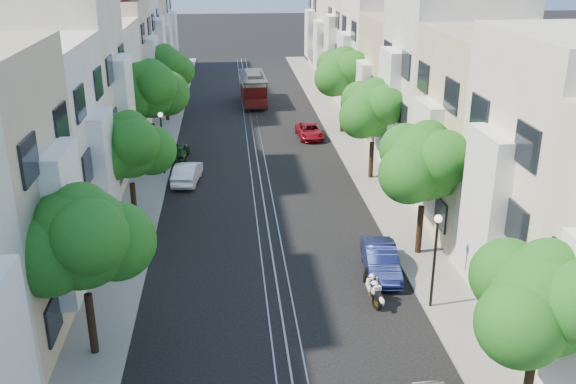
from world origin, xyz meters
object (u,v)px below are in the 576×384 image
object	(u,v)px
tree_w_c	(151,91)
parked_car_w_far	(178,151)
tree_w_a	(82,240)
lamp_west	(162,134)
sportbike_rider	(373,287)
parked_car_e_mid	(381,260)
cable_car	(253,87)
parked_car_w_mid	(187,173)
parked_car_e_far	(309,131)
tree_w_b	(130,148)
tree_e_d	(344,73)
tree_e_b	(426,164)
tree_e_c	(375,110)
lamp_east	(436,248)
tree_w_d	(165,68)
tree_e_a	(544,303)

from	to	relation	value
tree_w_c	parked_car_w_far	size ratio (longest dim) A/B	2.11
tree_w_a	lamp_west	xyz separation A→B (m)	(0.84, 20.02, -1.89)
sportbike_rider	parked_car_e_mid	bearing A→B (deg)	54.41
tree_w_c	cable_car	size ratio (longest dim) A/B	0.97
tree_w_a	parked_car_w_mid	size ratio (longest dim) A/B	1.67
lamp_west	parked_car_e_far	size ratio (longest dim) A/B	1.05
tree_w_b	parked_car_e_mid	world-z (taller)	tree_w_b
tree_e_d	tree_w_a	bearing A→B (deg)	-116.41
tree_e_b	tree_e_d	xyz separation A→B (m)	(0.00, 22.00, 0.13)
tree_e_c	lamp_east	xyz separation A→B (m)	(-0.96, -15.98, -1.75)
lamp_west	tree_w_b	bearing A→B (deg)	-95.97
tree_w_b	tree_w_d	xyz separation A→B (m)	(0.00, 22.00, 0.20)
lamp_east	parked_car_w_mid	distance (m)	19.89
sportbike_rider	tree_w_b	bearing A→B (deg)	124.40
cable_car	tree_e_d	bearing A→B (deg)	-60.07
tree_e_a	tree_e_d	bearing A→B (deg)	90.00
lamp_east	cable_car	world-z (taller)	lamp_east
tree_e_c	parked_car_w_far	xyz separation A→B (m)	(-12.86, 5.45, -4.03)
tree_w_a	cable_car	size ratio (longest dim) A/B	0.92
sportbike_rider	tree_w_a	bearing A→B (deg)	178.03
tree_e_a	sportbike_rider	distance (m)	9.06
parked_car_w_mid	lamp_west	bearing A→B (deg)	-37.06
lamp_west	parked_car_e_far	xyz separation A→B (m)	(10.70, 7.81, -2.29)
parked_car_e_far	tree_e_a	bearing A→B (deg)	-88.00
cable_car	parked_car_w_mid	world-z (taller)	cable_car
tree_w_d	parked_car_w_mid	size ratio (longest dim) A/B	1.63
lamp_west	tree_w_d	bearing A→B (deg)	93.44
tree_w_d	parked_car_e_far	bearing A→B (deg)	-28.13
tree_w_a	cable_car	distance (m)	40.75
tree_e_d	parked_car_e_far	world-z (taller)	tree_e_d
tree_w_a	tree_w_b	distance (m)	12.00
tree_w_c	lamp_west	size ratio (longest dim) A/B	1.71
tree_w_a	tree_w_d	size ratio (longest dim) A/B	1.03
tree_e_c	lamp_east	world-z (taller)	tree_e_c
sportbike_rider	parked_car_w_far	bearing A→B (deg)	99.28
tree_e_d	lamp_east	distance (m)	27.07
sportbike_rider	parked_car_e_mid	xyz separation A→B (m)	(0.97, 2.61, -0.11)
lamp_west	parked_car_e_mid	bearing A→B (deg)	-52.92
tree_w_a	lamp_west	distance (m)	20.13
parked_car_e_far	tree_e_d	bearing A→B (deg)	19.24
tree_e_b	lamp_east	distance (m)	5.41
tree_e_d	parked_car_w_far	distance (m)	14.65
parked_car_e_mid	parked_car_w_far	size ratio (longest dim) A/B	1.23
tree_e_a	cable_car	distance (m)	45.49
tree_w_d	lamp_west	world-z (taller)	tree_w_d
tree_e_a	tree_e_c	size ratio (longest dim) A/B	0.96
tree_e_a	tree_w_b	world-z (taller)	same
tree_e_a	tree_e_c	xyz separation A→B (m)	(0.00, 23.00, 0.20)
lamp_west	parked_car_w_far	size ratio (longest dim) A/B	1.23
tree_w_a	lamp_west	bearing A→B (deg)	87.60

